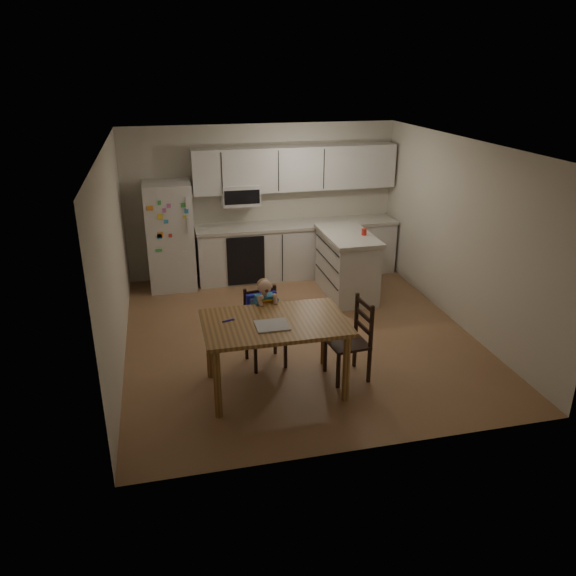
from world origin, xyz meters
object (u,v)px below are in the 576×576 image
Objects in this scene: chair_booster at (264,312)px; dining_table at (275,330)px; red_cup at (364,232)px; refrigerator at (170,236)px; chair_side at (356,334)px; kitchen_island at (347,264)px.

dining_table is at bearing -96.98° from chair_booster.
red_cup is 0.06× the size of dining_table.
dining_table is 1.41× the size of chair_booster.
dining_table is at bearing -73.97° from refrigerator.
chair_booster is 1.11m from chair_side.
chair_side is at bearing -106.38° from kitchen_island.
chair_booster is at bearing 90.56° from dining_table.
chair_booster is 1.15× the size of chair_side.
chair_side is (0.94, 0.06, -0.18)m from dining_table.
kitchen_island is 0.87× the size of dining_table.
red_cup is 2.55m from chair_booster.
chair_side is at bearing -37.85° from chair_booster.
kitchen_island is 1.41× the size of chair_side.
chair_side is (-0.91, -2.26, -0.50)m from red_cup.
chair_booster reaches higher than red_cup.
red_cup is (2.83, -1.09, 0.19)m from refrigerator.
refrigerator is 1.10× the size of dining_table.
refrigerator is 3.87m from chair_side.
kitchen_island is 0.59m from red_cup.
chair_booster is (-1.86, -1.70, -0.38)m from red_cup.
kitchen_island is at bearing 148.36° from red_cup.
refrigerator reaches higher than dining_table.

